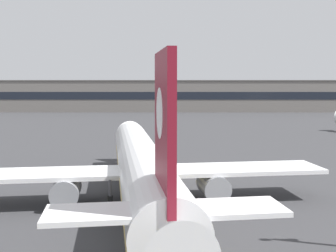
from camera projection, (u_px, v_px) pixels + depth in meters
taxiway_centreline at (174, 167)px, 51.78m from camera, size 1.00×180.00×0.01m
airliner_foreground at (141, 165)px, 35.30m from camera, size 32.36×41.43×11.65m
terminal_building at (191, 96)px, 159.62m from camera, size 160.30×12.40×11.82m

